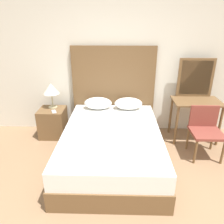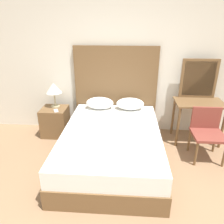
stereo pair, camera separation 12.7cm
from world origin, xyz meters
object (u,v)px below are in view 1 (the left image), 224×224
nightstand (53,122)px  table_lamp (51,89)px  phone_on_bed (89,135)px  bed (112,146)px  phone_on_nightstand (54,112)px  chair (205,128)px  vanity_desk (196,108)px

nightstand → table_lamp: table_lamp is taller
nightstand → phone_on_bed: bearing=-49.4°
bed → phone_on_nightstand: bearing=147.7°
phone_on_bed → chair: size_ratio=0.21×
bed → phone_on_nightstand: size_ratio=12.56×
table_lamp → phone_on_nightstand: 0.40m
chair → phone_on_nightstand: bearing=170.5°
table_lamp → phone_on_nightstand: table_lamp is taller
table_lamp → chair: bearing=-13.5°
table_lamp → phone_on_nightstand: bearing=-70.6°
bed → vanity_desk: bearing=26.6°
nightstand → vanity_desk: bearing=-1.0°
phone_on_bed → vanity_desk: vanity_desk is taller
phone_on_bed → table_lamp: size_ratio=0.36×
nightstand → table_lamp: (0.01, 0.09, 0.61)m
nightstand → chair: 2.64m
bed → phone_on_bed: bearing=-151.2°
phone_on_bed → chair: 1.82m
table_lamp → vanity_desk: bearing=-3.0°
phone_on_bed → nightstand: size_ratio=0.31×
phone_on_nightstand → vanity_desk: bearing=1.5°
vanity_desk → chair: 0.51m
table_lamp → vanity_desk: size_ratio=0.56×
bed → nightstand: nightstand is taller
phone_on_nightstand → vanity_desk: vanity_desk is taller
bed → phone_on_bed: size_ratio=12.62×
phone_on_nightstand → chair: (2.51, -0.42, -0.07)m
nightstand → chair: (2.58, -0.53, 0.20)m
phone_on_nightstand → vanity_desk: 2.50m
table_lamp → phone_on_bed: bearing=-52.1°
bed → nightstand: size_ratio=3.92×
nightstand → phone_on_nightstand: bearing=-55.7°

